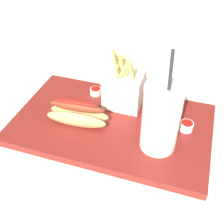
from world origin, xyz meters
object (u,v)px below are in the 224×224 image
object	(u,v)px
soda_cup	(161,118)
hot_dog_1	(77,114)
ketchup_cup_1	(96,91)
ketchup_cup_2	(187,126)
fries_basket	(124,89)

from	to	relation	value
soda_cup	hot_dog_1	size ratio (longest dim) A/B	1.55
ketchup_cup_1	ketchup_cup_2	bearing A→B (deg)	-14.89
ketchup_cup_2	ketchup_cup_1	bearing A→B (deg)	165.11
ketchup_cup_2	fries_basket	bearing A→B (deg)	164.03
soda_cup	ketchup_cup_2	bearing A→B (deg)	52.72
soda_cup	ketchup_cup_2	size ratio (longest dim) A/B	7.38
hot_dog_1	ketchup_cup_2	world-z (taller)	hot_dog_1
ketchup_cup_1	soda_cup	bearing A→B (deg)	-34.91
ketchup_cup_1	ketchup_cup_2	world-z (taller)	ketchup_cup_2
soda_cup	hot_dog_1	bearing A→B (deg)	175.56
ketchup_cup_1	ketchup_cup_2	distance (m)	0.27
soda_cup	fries_basket	size ratio (longest dim) A/B	1.56
ketchup_cup_1	ketchup_cup_2	size ratio (longest dim) A/B	0.97
hot_dog_1	ketchup_cup_2	size ratio (longest dim) A/B	4.76
fries_basket	ketchup_cup_1	world-z (taller)	fries_basket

